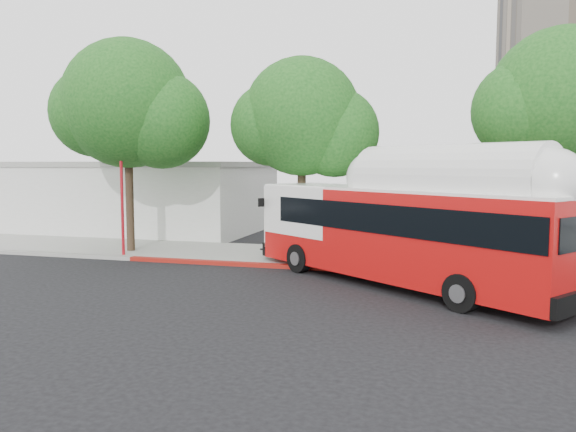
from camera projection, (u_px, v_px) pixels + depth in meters
The scene contains 10 objects.
ground at pixel (286, 292), 18.22m from camera, with size 120.00×120.00×0.00m, color black.
sidewalk at pixel (327, 257), 24.45m from camera, with size 60.00×5.00×0.15m, color gray.
curb_strip at pixel (313, 268), 21.96m from camera, with size 60.00×0.30×0.15m, color gray.
red_curb_segment at pixel (241, 264), 22.76m from camera, with size 10.00×0.32×0.16m, color maroon.
street_tree_left at pixel (137, 109), 25.22m from camera, with size 6.67×5.80×9.74m.
street_tree_mid at pixel (311, 122), 23.64m from camera, with size 5.75×5.00×8.62m.
street_tree_right at pixel (574, 106), 20.73m from camera, with size 6.21×5.40×9.18m.
low_commercial_bldg at pixel (132, 195), 35.20m from camera, with size 16.20×10.20×4.25m.
transit_bus at pixel (400, 234), 18.86m from camera, with size 11.63×9.48×3.81m.
signal_pole at pixel (122, 204), 24.46m from camera, with size 0.13×0.44×4.67m.
Camera 1 is at (4.88, -17.24, 4.15)m, focal length 35.00 mm.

